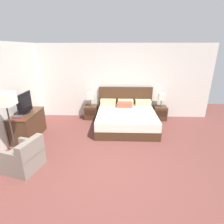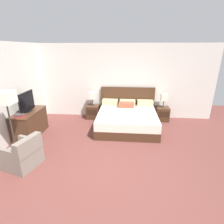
{
  "view_description": "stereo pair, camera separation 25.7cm",
  "coord_description": "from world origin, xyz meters",
  "px_view_note": "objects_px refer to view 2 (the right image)",
  "views": [
    {
      "loc": [
        0.06,
        -3.0,
        2.57
      ],
      "look_at": [
        -0.11,
        1.95,
        0.75
      ],
      "focal_mm": 28.0,
      "sensor_mm": 36.0,
      "label": 1
    },
    {
      "loc": [
        0.32,
        -2.99,
        2.57
      ],
      "look_at": [
        -0.11,
        1.95,
        0.75
      ],
      "focal_mm": 28.0,
      "sensor_mm": 36.0,
      "label": 2
    }
  ],
  "objects_px": {
    "table_lamp_left": "(92,96)",
    "table_lamp_right": "(164,97)",
    "bed": "(127,118)",
    "book_blue_cover": "(19,115)",
    "nightstand_right": "(162,114)",
    "armchair_by_window": "(23,155)",
    "dresser": "(30,123)",
    "floor_lamp": "(6,102)",
    "book_red_cover": "(20,116)",
    "nightstand_left": "(93,112)",
    "tv": "(27,102)"
  },
  "relations": [
    {
      "from": "table_lamp_right",
      "to": "floor_lamp",
      "type": "height_order",
      "value": "floor_lamp"
    },
    {
      "from": "nightstand_left",
      "to": "floor_lamp",
      "type": "height_order",
      "value": "floor_lamp"
    },
    {
      "from": "book_red_cover",
      "to": "dresser",
      "type": "bearing_deg",
      "value": 89.92
    },
    {
      "from": "tv",
      "to": "book_red_cover",
      "type": "height_order",
      "value": "tv"
    },
    {
      "from": "book_blue_cover",
      "to": "armchair_by_window",
      "type": "bearing_deg",
      "value": -59.54
    },
    {
      "from": "nightstand_right",
      "to": "armchair_by_window",
      "type": "distance_m",
      "value": 4.77
    },
    {
      "from": "nightstand_right",
      "to": "tv",
      "type": "xyz_separation_m",
      "value": [
        -4.29,
        -1.55,
        0.81
      ]
    },
    {
      "from": "book_blue_cover",
      "to": "armchair_by_window",
      "type": "height_order",
      "value": "book_blue_cover"
    },
    {
      "from": "table_lamp_left",
      "to": "book_blue_cover",
      "type": "height_order",
      "value": "table_lamp_left"
    },
    {
      "from": "table_lamp_left",
      "to": "book_blue_cover",
      "type": "bearing_deg",
      "value": -129.91
    },
    {
      "from": "floor_lamp",
      "to": "armchair_by_window",
      "type": "bearing_deg",
      "value": -42.49
    },
    {
      "from": "table_lamp_left",
      "to": "floor_lamp",
      "type": "height_order",
      "value": "floor_lamp"
    },
    {
      "from": "bed",
      "to": "table_lamp_left",
      "type": "distance_m",
      "value": 1.6
    },
    {
      "from": "nightstand_left",
      "to": "tv",
      "type": "distance_m",
      "value": 2.41
    },
    {
      "from": "table_lamp_left",
      "to": "nightstand_left",
      "type": "bearing_deg",
      "value": -90.0
    },
    {
      "from": "nightstand_right",
      "to": "dresser",
      "type": "xyz_separation_m",
      "value": [
        -4.3,
        -1.56,
        0.15
      ]
    },
    {
      "from": "table_lamp_left",
      "to": "table_lamp_right",
      "type": "distance_m",
      "value": 2.63
    },
    {
      "from": "table_lamp_left",
      "to": "floor_lamp",
      "type": "bearing_deg",
      "value": -118.26
    },
    {
      "from": "bed",
      "to": "dresser",
      "type": "distance_m",
      "value": 3.11
    },
    {
      "from": "nightstand_left",
      "to": "dresser",
      "type": "xyz_separation_m",
      "value": [
        -1.67,
        -1.56,
        0.15
      ]
    },
    {
      "from": "nightstand_left",
      "to": "book_red_cover",
      "type": "xyz_separation_m",
      "value": [
        -1.67,
        -1.99,
        0.54
      ]
    },
    {
      "from": "dresser",
      "to": "table_lamp_right",
      "type": "bearing_deg",
      "value": 19.93
    },
    {
      "from": "nightstand_right",
      "to": "book_blue_cover",
      "type": "height_order",
      "value": "book_blue_cover"
    },
    {
      "from": "book_blue_cover",
      "to": "tv",
      "type": "bearing_deg",
      "value": 89.65
    },
    {
      "from": "table_lamp_right",
      "to": "nightstand_right",
      "type": "bearing_deg",
      "value": -90.0
    },
    {
      "from": "bed",
      "to": "tv",
      "type": "bearing_deg",
      "value": -163.89
    },
    {
      "from": "nightstand_right",
      "to": "armchair_by_window",
      "type": "height_order",
      "value": "armchair_by_window"
    },
    {
      "from": "floor_lamp",
      "to": "bed",
      "type": "bearing_deg",
      "value": 35.85
    },
    {
      "from": "bed",
      "to": "table_lamp_right",
      "type": "height_order",
      "value": "bed"
    },
    {
      "from": "tv",
      "to": "book_blue_cover",
      "type": "distance_m",
      "value": 0.5
    },
    {
      "from": "dresser",
      "to": "floor_lamp",
      "type": "xyz_separation_m",
      "value": [
        0.22,
        -1.13,
        1.02
      ]
    },
    {
      "from": "book_red_cover",
      "to": "armchair_by_window",
      "type": "bearing_deg",
      "value": -59.52
    },
    {
      "from": "nightstand_left",
      "to": "tv",
      "type": "xyz_separation_m",
      "value": [
        -1.66,
        -1.55,
        0.81
      ]
    },
    {
      "from": "tv",
      "to": "armchair_by_window",
      "type": "distance_m",
      "value": 1.8
    },
    {
      "from": "bed",
      "to": "table_lamp_left",
      "type": "height_order",
      "value": "bed"
    },
    {
      "from": "nightstand_right",
      "to": "tv",
      "type": "distance_m",
      "value": 4.64
    },
    {
      "from": "nightstand_left",
      "to": "table_lamp_left",
      "type": "distance_m",
      "value": 0.64
    },
    {
      "from": "book_red_cover",
      "to": "floor_lamp",
      "type": "xyz_separation_m",
      "value": [
        0.22,
        -0.69,
        0.62
      ]
    },
    {
      "from": "table_lamp_right",
      "to": "book_blue_cover",
      "type": "bearing_deg",
      "value": -155.14
    },
    {
      "from": "book_blue_cover",
      "to": "floor_lamp",
      "type": "height_order",
      "value": "floor_lamp"
    },
    {
      "from": "table_lamp_right",
      "to": "armchair_by_window",
      "type": "height_order",
      "value": "table_lamp_right"
    },
    {
      "from": "bed",
      "to": "book_blue_cover",
      "type": "distance_m",
      "value": 3.29
    },
    {
      "from": "bed",
      "to": "book_blue_cover",
      "type": "height_order",
      "value": "bed"
    },
    {
      "from": "table_lamp_left",
      "to": "tv",
      "type": "bearing_deg",
      "value": -136.99
    },
    {
      "from": "nightstand_right",
      "to": "table_lamp_right",
      "type": "bearing_deg",
      "value": 90.0
    },
    {
      "from": "table_lamp_right",
      "to": "book_blue_cover",
      "type": "xyz_separation_m",
      "value": [
        -4.3,
        -1.99,
        -0.05
      ]
    },
    {
      "from": "table_lamp_left",
      "to": "table_lamp_right",
      "type": "xyz_separation_m",
      "value": [
        2.63,
        0.0,
        0.0
      ]
    },
    {
      "from": "book_blue_cover",
      "to": "bed",
      "type": "bearing_deg",
      "value": 23.57
    },
    {
      "from": "dresser",
      "to": "book_red_cover",
      "type": "xyz_separation_m",
      "value": [
        -0.0,
        -0.43,
        0.4
      ]
    },
    {
      "from": "armchair_by_window",
      "to": "floor_lamp",
      "type": "relative_size",
      "value": 0.51
    }
  ]
}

